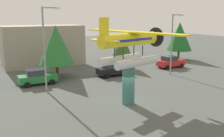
% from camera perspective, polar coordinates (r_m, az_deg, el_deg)
% --- Properties ---
extents(ground_plane, '(140.00, 140.00, 0.00)m').
position_cam_1_polar(ground_plane, '(22.96, 3.60, -7.80)').
color(ground_plane, '#4C514C').
extents(display_pedestal, '(1.10, 1.10, 3.51)m').
position_cam_1_polar(display_pedestal, '(22.43, 3.66, -3.57)').
color(display_pedestal, '#386B66').
rests_on(display_pedestal, ground).
extents(floatplane_monument, '(7.18, 10.33, 4.00)m').
position_cam_1_polar(floatplane_monument, '(21.87, 4.01, 5.18)').
color(floatplane_monument, silver).
rests_on(floatplane_monument, display_pedestal).
extents(car_mid_green, '(4.20, 2.02, 1.76)m').
position_cam_1_polar(car_mid_green, '(30.00, -16.23, -1.81)').
color(car_mid_green, '#237A38').
rests_on(car_mid_green, ground).
extents(car_far_black, '(4.20, 2.02, 1.76)m').
position_cam_1_polar(car_far_black, '(32.91, 0.20, -0.15)').
color(car_far_black, black).
rests_on(car_far_black, ground).
extents(car_distant_red, '(4.20, 2.02, 1.76)m').
position_cam_1_polar(car_distant_red, '(39.05, 12.82, 1.45)').
color(car_distant_red, red).
rests_on(car_distant_red, ground).
extents(streetlight_primary, '(1.84, 0.28, 8.48)m').
position_cam_1_polar(streetlight_primary, '(26.43, -14.44, 5.33)').
color(streetlight_primary, gray).
rests_on(streetlight_primary, ground).
extents(streetlight_secondary, '(1.84, 0.28, 7.80)m').
position_cam_1_polar(streetlight_secondary, '(34.28, 13.36, 6.19)').
color(streetlight_secondary, gray).
rests_on(streetlight_secondary, ground).
extents(storefront_building, '(11.91, 6.02, 6.11)m').
position_cam_1_polar(storefront_building, '(41.67, -15.14, 4.99)').
color(storefront_building, '#9E9384').
rests_on(storefront_building, ground).
extents(tree_east, '(4.28, 4.28, 6.50)m').
position_cam_1_polar(tree_east, '(32.21, -12.28, 5.15)').
color(tree_east, brown).
rests_on(tree_east, ground).
extents(tree_center_back, '(3.06, 3.06, 5.06)m').
position_cam_1_polar(tree_center_back, '(37.30, 2.26, 5.08)').
color(tree_center_back, brown).
rests_on(tree_center_back, ground).
extents(tree_far_east, '(4.38, 4.38, 6.48)m').
position_cam_1_polar(tree_far_east, '(46.42, 14.72, 6.89)').
color(tree_far_east, brown).
rests_on(tree_far_east, ground).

